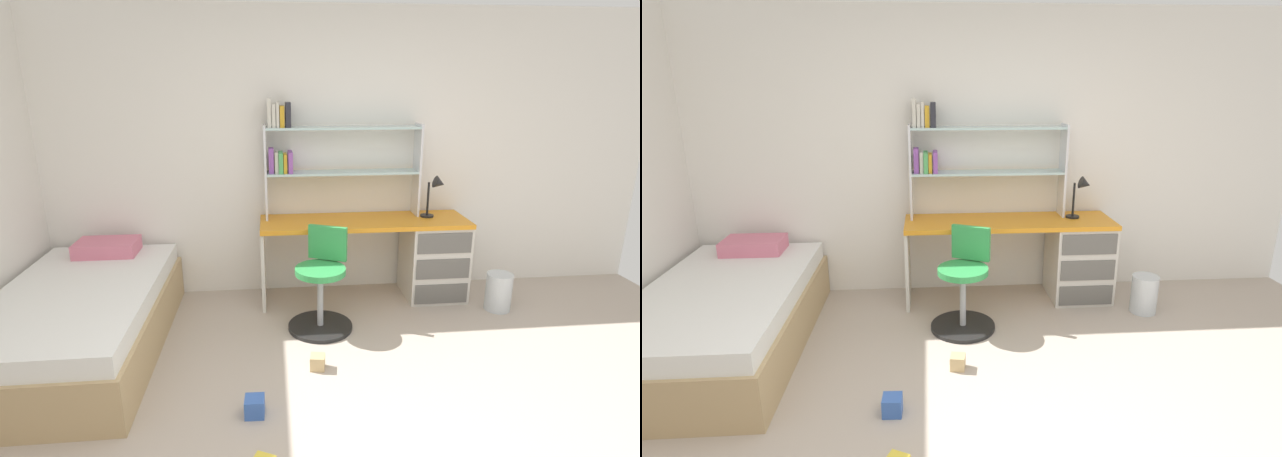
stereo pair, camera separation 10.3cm
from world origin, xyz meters
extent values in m
cube|color=white|center=(0.00, 2.46, 1.28)|extent=(6.06, 0.06, 2.55)
cube|color=orange|center=(0.28, 2.14, 0.73)|extent=(1.84, 0.53, 0.04)
cube|color=beige|center=(0.93, 2.14, 0.35)|extent=(0.53, 0.51, 0.71)
cube|color=beige|center=(-0.63, 2.14, 0.35)|extent=(0.03, 0.48, 0.71)
cube|color=#5E5B57|center=(0.93, 1.88, 0.12)|extent=(0.47, 0.01, 0.18)
cube|color=#5E5B57|center=(0.93, 1.88, 0.35)|extent=(0.47, 0.01, 0.18)
cube|color=#5E5B57|center=(0.93, 1.88, 0.59)|extent=(0.47, 0.01, 0.18)
cube|color=silver|center=(-0.58, 2.29, 1.16)|extent=(0.02, 0.22, 0.82)
cube|color=silver|center=(0.77, 2.29, 1.16)|extent=(0.02, 0.22, 0.82)
cube|color=silver|center=(0.09, 2.29, 1.15)|extent=(1.34, 0.22, 0.02)
cube|color=silver|center=(0.09, 2.29, 1.54)|extent=(1.34, 0.22, 0.02)
cube|color=purple|center=(-0.53, 2.29, 1.26)|extent=(0.04, 0.13, 0.21)
cube|color=beige|center=(-0.49, 2.29, 1.25)|extent=(0.03, 0.15, 0.18)
cube|color=#4CA559|center=(-0.45, 2.29, 1.25)|extent=(0.04, 0.19, 0.18)
cube|color=gold|center=(-0.41, 2.29, 1.24)|extent=(0.03, 0.15, 0.16)
cube|color=purple|center=(-0.37, 2.29, 1.25)|extent=(0.04, 0.19, 0.18)
cube|color=beige|center=(-0.54, 2.29, 1.67)|extent=(0.03, 0.15, 0.24)
cube|color=beige|center=(-0.50, 2.29, 1.64)|extent=(0.03, 0.17, 0.19)
cube|color=beige|center=(-0.47, 2.29, 1.65)|extent=(0.02, 0.17, 0.21)
cube|color=gold|center=(-0.43, 2.29, 1.64)|extent=(0.04, 0.14, 0.18)
cube|color=#26262D|center=(-0.38, 2.29, 1.65)|extent=(0.04, 0.18, 0.20)
cylinder|color=black|center=(0.86, 2.19, 0.76)|extent=(0.12, 0.12, 0.02)
cylinder|color=black|center=(0.86, 2.19, 0.91)|extent=(0.02, 0.02, 0.30)
cone|color=black|center=(0.94, 2.14, 1.06)|extent=(0.12, 0.11, 0.13)
cylinder|color=black|center=(-0.18, 1.59, 0.01)|extent=(0.52, 0.52, 0.03)
cylinder|color=#A5A8AD|center=(-0.18, 1.59, 0.24)|extent=(0.05, 0.05, 0.47)
cylinder|color=green|center=(-0.18, 1.59, 0.50)|extent=(0.40, 0.40, 0.05)
cube|color=green|center=(-0.10, 1.75, 0.67)|extent=(0.31, 0.17, 0.28)
cube|color=tan|center=(-1.95, 1.42, 0.18)|extent=(1.12, 1.98, 0.36)
cube|color=white|center=(-1.95, 1.42, 0.43)|extent=(1.06, 1.92, 0.14)
cube|color=#D8728C|center=(-1.95, 2.16, 0.56)|extent=(0.50, 0.32, 0.12)
cylinder|color=silver|center=(1.41, 1.77, 0.16)|extent=(0.22, 0.22, 0.33)
cube|color=#3860B7|center=(-0.68, 0.56, 0.06)|extent=(0.12, 0.12, 0.12)
cube|color=tan|center=(-0.25, 1.01, 0.05)|extent=(0.12, 0.12, 0.10)
camera|label=1|loc=(-0.54, -1.94, 1.92)|focal=27.31mm
camera|label=2|loc=(-0.44, -1.95, 1.92)|focal=27.31mm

